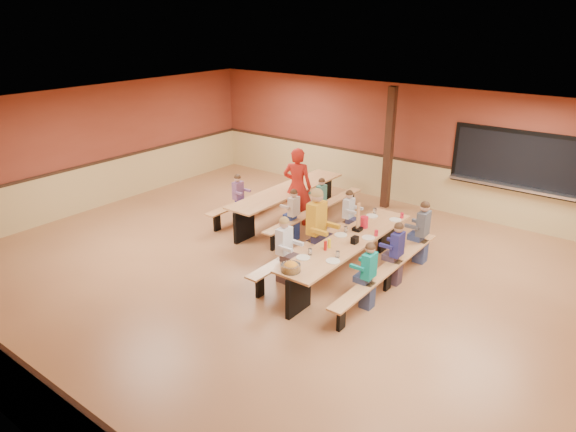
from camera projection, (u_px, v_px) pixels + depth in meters
The scene contains 23 objects.
ground at pixel (285, 274), 9.71m from camera, with size 12.00×12.00×0.00m, color #905A36.
room_envelope at pixel (285, 240), 9.45m from camera, with size 12.04×10.04×3.02m.
kitchen_pass_through at pixel (515, 163), 11.35m from camera, with size 2.78×0.28×1.38m.
structural_post at pixel (389, 149), 12.51m from camera, with size 0.18×0.18×3.00m, color black.
cafeteria_table_main at pixel (348, 251), 9.43m from camera, with size 1.91×3.70×0.74m.
cafeteria_table_second at pixel (288, 198), 12.11m from camera, with size 1.91×3.70×0.74m.
seated_child_white_left at pixel (284, 250), 9.22m from camera, with size 0.39×0.32×1.25m, color white, non-canonical shape.
seated_adult_yellow at pixel (316, 227), 9.93m from camera, with size 0.51×0.41×1.49m, color gold, non-canonical shape.
seated_child_grey_left at pixel (348, 217), 10.88m from camera, with size 0.34×0.28×1.14m, color silver, non-canonical shape.
seated_child_teal_right at pixel (368, 276), 8.40m from camera, with size 0.35×0.28×1.17m, color #0C8278, non-canonical shape.
seated_child_navy_right at pixel (397, 254), 9.15m from camera, with size 0.35×0.29×1.18m, color navy, non-canonical shape.
seated_child_char_right at pixel (422, 233), 9.95m from camera, with size 0.39×0.32×1.25m, color #484B53, non-canonical shape.
seated_child_purple_sec at pixel (238, 198), 11.95m from camera, with size 0.33×0.27×1.13m, color #774B77, non-canonical shape.
seated_child_green_sec at pixel (321, 202), 11.77m from camera, with size 0.32×0.26×1.11m, color #40816D, non-canonical shape.
seated_child_tan_sec at pixel (294, 215), 10.99m from camera, with size 0.33×0.27×1.13m, color #C5AE99, non-canonical shape.
standing_woman at pixel (297, 186), 11.70m from camera, with size 0.66×0.43×1.81m, color #AD1D13.
punch_pitcher at pixel (364, 222), 9.86m from camera, with size 0.16×0.16×0.22m, color red.
chip_bowl at pixel (291, 267), 8.20m from camera, with size 0.32×0.32×0.15m, color #FFA528, non-canonical shape.
napkin_dispenser at pixel (355, 240), 9.20m from camera, with size 0.10×0.14×0.13m, color black.
condiment_mustard at pixel (329, 243), 9.01m from camera, with size 0.06×0.06×0.17m, color yellow.
condiment_ketchup at pixel (325, 246), 8.93m from camera, with size 0.06×0.06×0.17m, color #B2140F.
table_paddle at pixel (358, 224), 9.71m from camera, with size 0.16×0.16×0.56m.
place_settings at pixel (349, 237), 9.33m from camera, with size 0.65×3.30×0.11m, color beige, non-canonical shape.
Camera 1 is at (5.27, -6.81, 4.61)m, focal length 32.00 mm.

